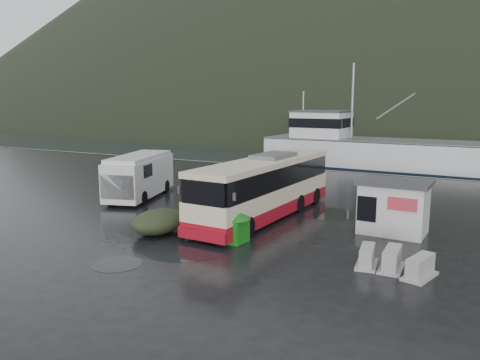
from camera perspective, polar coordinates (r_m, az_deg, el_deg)
The scene contains 14 objects.
ground at distance 24.46m, azimuth -3.90°, elevation -4.99°, with size 160.00×160.00×0.00m, color black.
harbor_water at distance 130.81m, azimuth 22.62°, elevation 6.26°, with size 300.00×180.00×0.02m, color black.
quay_edge at distance 42.44m, azimuth 10.51°, elevation 1.15°, with size 160.00×0.60×1.50m, color #999993.
coach_bus at distance 25.35m, azimuth 3.06°, elevation -4.46°, with size 2.97×11.84×3.35m, color beige, non-canonical shape.
white_van at distance 30.85m, azimuth -12.02°, elevation -2.10°, with size 2.29×6.68×2.80m, color silver, non-canonical shape.
waste_bin_left at distance 23.59m, azimuth -3.69°, elevation -5.55°, with size 1.12×1.12×1.56m, color #147116, non-canonical shape.
waste_bin_right at distance 20.92m, azimuth -0.78°, elevation -7.53°, with size 1.09×1.09×1.53m, color #147116, non-canonical shape.
dome_tent at distance 22.54m, azimuth -9.86°, elevation -6.40°, with size 2.08×2.91×1.15m, color #29301D, non-canonical shape.
ticket_kiosk at distance 23.43m, azimuth 18.06°, elevation -6.13°, with size 3.22×2.44×2.51m, color silver, non-canonical shape.
jersey_barrier_a at distance 18.55m, azimuth 17.97°, elevation -10.31°, with size 0.81×1.62×0.81m, color #999993, non-canonical shape.
jersey_barrier_b at distance 18.66m, azimuth 15.17°, elevation -10.05°, with size 0.75×1.51×0.75m, color #999993, non-canonical shape.
jersey_barrier_c at distance 18.08m, azimuth 21.03°, elevation -11.03°, with size 0.79×1.57×0.79m, color #999993, non-canonical shape.
fishing_trawler at distance 51.01m, azimuth 16.87°, elevation 2.32°, with size 28.93×6.32×11.57m, color silver, non-canonical shape.
puddles at distance 21.74m, azimuth -0.58°, elevation -6.85°, with size 7.16×14.03×0.01m.
Camera 1 is at (12.55, -20.06, 6.20)m, focal length 35.00 mm.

